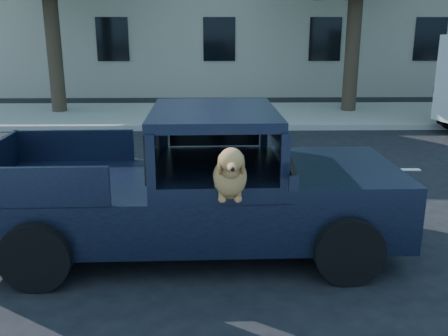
# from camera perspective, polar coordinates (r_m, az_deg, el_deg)

# --- Properties ---
(ground) EXTENTS (120.00, 120.00, 0.00)m
(ground) POSITION_cam_1_polar(r_m,az_deg,el_deg) (6.50, -8.08, -8.87)
(ground) COLOR black
(ground) RESTS_ON ground
(far_sidewalk) EXTENTS (60.00, 4.00, 0.15)m
(far_sidewalk) POSITION_cam_1_polar(r_m,az_deg,el_deg) (15.30, -4.11, 6.05)
(far_sidewalk) COLOR gray
(far_sidewalk) RESTS_ON ground
(lane_stripes) EXTENTS (21.60, 0.14, 0.01)m
(lane_stripes) POSITION_cam_1_polar(r_m,az_deg,el_deg) (9.72, 6.07, -0.27)
(lane_stripes) COLOR silver
(lane_stripes) RESTS_ON ground
(pickup_truck) EXTENTS (4.98, 2.55, 1.77)m
(pickup_truck) POSITION_cam_1_polar(r_m,az_deg,el_deg) (6.19, -4.06, -4.06)
(pickup_truck) COLOR black
(pickup_truck) RESTS_ON ground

